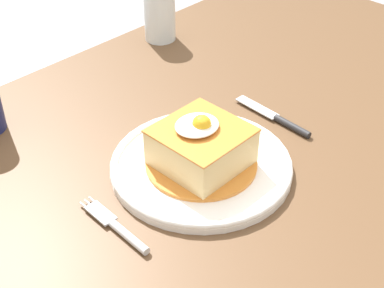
{
  "coord_description": "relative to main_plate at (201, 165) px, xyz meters",
  "views": [
    {
      "loc": [
        -0.57,
        -0.51,
        1.32
      ],
      "look_at": [
        -0.06,
        -0.02,
        0.78
      ],
      "focal_mm": 53.43,
      "sensor_mm": 36.0,
      "label": 1
    }
  ],
  "objects": [
    {
      "name": "dining_table",
      "position": [
        0.06,
        0.04,
        -0.11
      ],
      "size": [
        1.45,
        0.82,
        0.74
      ],
      "color": "brown",
      "rests_on": "ground_plane"
    },
    {
      "name": "main_plate",
      "position": [
        0.0,
        0.0,
        0.0
      ],
      "size": [
        0.29,
        0.29,
        0.02
      ],
      "color": "white",
      "rests_on": "dining_table"
    },
    {
      "name": "sandwich_meal",
      "position": [
        -0.0,
        0.0,
        0.03
      ],
      "size": [
        0.18,
        0.18,
        0.09
      ],
      "color": "orange",
      "rests_on": "main_plate"
    },
    {
      "name": "fork",
      "position": [
        -0.18,
        -0.01,
        -0.0
      ],
      "size": [
        0.02,
        0.14,
        0.01
      ],
      "color": "silver",
      "rests_on": "dining_table"
    },
    {
      "name": "knife",
      "position": [
        0.19,
        -0.01,
        -0.0
      ],
      "size": [
        0.03,
        0.17,
        0.01
      ],
      "color": "#262628",
      "rests_on": "dining_table"
    },
    {
      "name": "drinking_glass",
      "position": [
        0.27,
        0.38,
        0.04
      ],
      "size": [
        0.07,
        0.07,
        0.1
      ],
      "color": "silver",
      "rests_on": "dining_table"
    }
  ]
}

